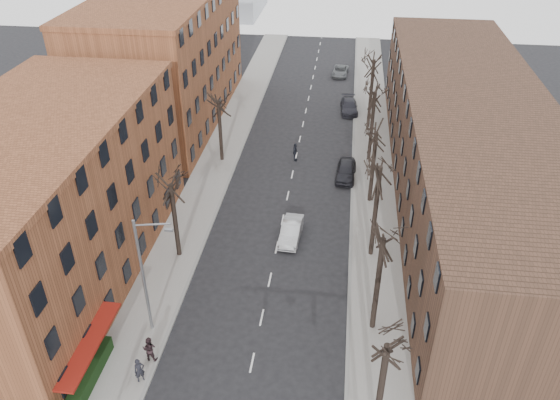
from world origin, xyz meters
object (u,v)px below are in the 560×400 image
(silver_sedan, at_px, (291,231))
(parked_car_near, at_px, (346,171))
(parked_car_mid, at_px, (349,106))
(pedestrian_a, at_px, (139,370))

(silver_sedan, height_order, parked_car_near, parked_car_near)
(silver_sedan, distance_m, parked_car_mid, 27.28)
(silver_sedan, distance_m, parked_car_near, 11.45)
(pedestrian_a, bearing_deg, parked_car_near, 27.78)
(silver_sedan, height_order, parked_car_mid, silver_sedan)
(silver_sedan, height_order, pedestrian_a, pedestrian_a)
(parked_car_near, xyz_separation_m, parked_car_mid, (0.00, 16.31, -0.08))
(parked_car_near, xyz_separation_m, pedestrian_a, (-11.76, -26.32, 0.23))
(silver_sedan, xyz_separation_m, parked_car_mid, (4.28, 26.94, -0.02))
(parked_car_near, bearing_deg, silver_sedan, -108.82)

